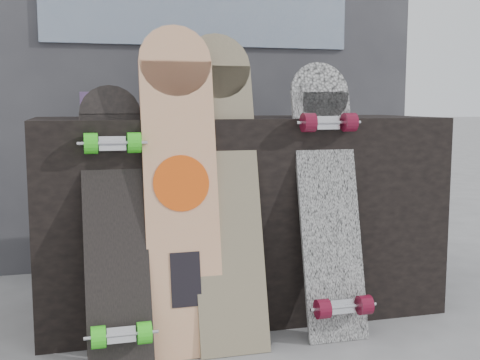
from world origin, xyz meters
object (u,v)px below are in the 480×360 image
object	(u,v)px
vendor_table	(238,214)
skateboard_dark	(115,219)
longboard_geisha	(181,179)
longboard_cascadia	(329,195)
longboard_celtic	(225,179)

from	to	relation	value
vendor_table	skateboard_dark	bearing A→B (deg)	-145.20
longboard_geisha	skateboard_dark	xyz separation A→B (m)	(-0.23, -0.03, -0.12)
longboard_geisha	skateboard_dark	world-z (taller)	longboard_geisha
vendor_table	skateboard_dark	size ratio (longest dim) A/B	1.73
longboard_cascadia	longboard_celtic	bearing A→B (deg)	175.96
longboard_geisha	longboard_celtic	size ratio (longest dim) A/B	1.02
longboard_geisha	longboard_cascadia	world-z (taller)	longboard_geisha
longboard_cascadia	skateboard_dark	xyz separation A→B (m)	(-0.78, -0.02, -0.05)
longboard_celtic	longboard_cascadia	size ratio (longest dim) A/B	1.10
longboard_cascadia	vendor_table	bearing A→B (deg)	126.57
longboard_cascadia	skateboard_dark	world-z (taller)	longboard_cascadia
longboard_geisha	skateboard_dark	distance (m)	0.26
longboard_geisha	longboard_celtic	bearing A→B (deg)	6.85
longboard_celtic	vendor_table	bearing A→B (deg)	67.04
longboard_cascadia	skateboard_dark	distance (m)	0.78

